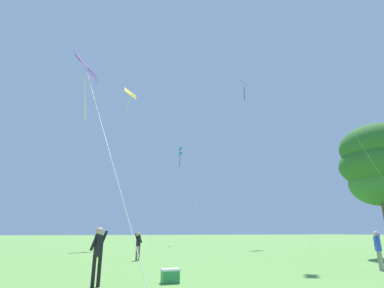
# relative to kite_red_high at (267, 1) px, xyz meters

# --- Properties ---
(kite_red_high) EXTENTS (3.96, 9.54, 25.55)m
(kite_red_high) POSITION_rel_kite_red_high_xyz_m (0.00, 0.00, 0.00)
(kite_red_high) COLOR red
(kite_red_high) RESTS_ON ground_plane
(kite_pink_low) EXTENTS (1.74, 11.68, 22.67)m
(kite_pink_low) POSITION_rel_kite_red_high_xyz_m (5.56, 13.85, -1.49)
(kite_pink_low) COLOR pink
(kite_pink_low) RESTS_ON ground_plane
(kite_teal_box) EXTENTS (0.86, 11.91, 13.78)m
(kite_teal_box) POSITION_rel_kite_red_high_xyz_m (-1.55, 21.33, -9.48)
(kite_teal_box) COLOR teal
(kite_teal_box) RESTS_ON ground_plane
(kite_purple_streamer) EXTENTS (2.04, 8.59, 8.54)m
(kite_purple_streamer) POSITION_rel_kite_red_high_xyz_m (-14.66, -7.96, -15.03)
(kite_purple_streamer) COLOR purple
(kite_purple_streamer) RESTS_ON ground_plane
(kite_yellow_diamond) EXTENTS (2.65, 8.64, 19.25)m
(kite_yellow_diamond) POSITION_rel_kite_red_high_xyz_m (-10.11, 15.38, -4.90)
(kite_yellow_diamond) COLOR yellow
(kite_yellow_diamond) RESTS_ON ground_plane
(person_in_red_shirt) EXTENTS (0.27, 0.52, 1.64)m
(person_in_red_shirt) POSITION_rel_kite_red_high_xyz_m (-1.90, -8.79, -21.44)
(person_in_red_shirt) COLOR gray
(person_in_red_shirt) RESTS_ON ground_plane
(person_near_tree) EXTENTS (0.55, 0.28, 1.75)m
(person_near_tree) POSITION_rel_kite_red_high_xyz_m (-13.72, -8.74, -21.38)
(person_near_tree) COLOR black
(person_near_tree) RESTS_ON ground_plane
(person_far_back) EXTENTS (0.52, 0.24, 1.62)m
(person_far_back) POSITION_rel_kite_red_high_xyz_m (-10.97, -0.24, -21.45)
(person_far_back) COLOR #665B4C
(person_far_back) RESTS_ON ground_plane
(tree_right_cluster) EXTENTS (5.24, 5.24, 9.01)m
(tree_right_cluster) POSITION_rel_kite_red_high_xyz_m (4.96, -4.37, -16.21)
(tree_right_cluster) COLOR brown
(tree_right_cluster) RESTS_ON ground_plane
(picnic_cooler) EXTENTS (0.60, 0.40, 0.44)m
(picnic_cooler) POSITION_rel_kite_red_high_xyz_m (-11.37, -8.74, -22.20)
(picnic_cooler) COLOR #2D8C47
(picnic_cooler) RESTS_ON ground_plane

